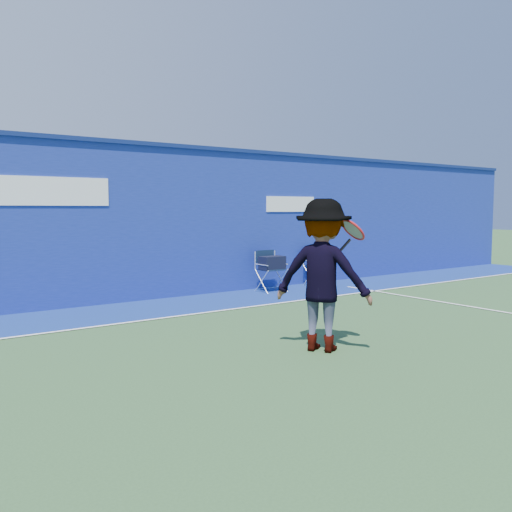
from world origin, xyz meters
TOP-DOWN VIEW (x-y plane):
  - ground at (0.00, 0.00)m, footprint 80.00×80.00m
  - stadium_wall at (-0.00, 5.20)m, footprint 24.00×0.50m
  - out_of_bounds_strip at (0.00, 4.10)m, footprint 24.00×1.80m
  - court_lines at (0.00, 0.60)m, footprint 24.00×12.00m
  - directors_chair_left at (2.66, 4.49)m, footprint 0.53×0.48m
  - directors_chair_right at (4.11, 4.60)m, footprint 0.53×0.47m
  - water_bottle at (3.59, 4.33)m, footprint 0.07×0.07m
  - tennis_player at (0.26, 0.23)m, footprint 1.27×1.43m

SIDE VIEW (x-z plane):
  - ground at x=0.00m, z-range 0.00..0.00m
  - out_of_bounds_strip at x=0.00m, z-range 0.00..0.01m
  - court_lines at x=0.00m, z-range 0.01..0.01m
  - water_bottle at x=3.59m, z-range 0.00..0.23m
  - directors_chair_right at x=4.11m, z-range -0.16..0.72m
  - directors_chair_left at x=2.66m, z-range -0.07..0.82m
  - tennis_player at x=0.26m, z-range 0.00..1.92m
  - stadium_wall at x=0.00m, z-range 0.01..3.09m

